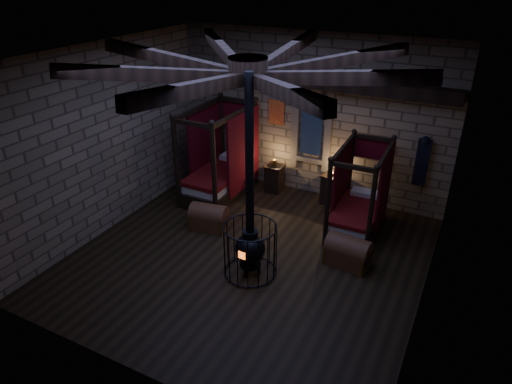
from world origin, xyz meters
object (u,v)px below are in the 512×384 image
at_px(bed_right, 358,210).
at_px(trunk_left, 209,217).
at_px(bed_left, 221,173).
at_px(stove, 250,246).
at_px(trunk_right, 348,252).

height_order(bed_right, trunk_left, bed_right).
bearing_deg(trunk_left, bed_left, 102.56).
relative_size(trunk_left, stove, 0.23).
bearing_deg(trunk_left, trunk_right, -7.69).
bearing_deg(stove, trunk_left, 152.31).
xyz_separation_m(bed_right, trunk_right, (0.22, -1.45, -0.21)).
height_order(bed_left, trunk_right, bed_left).
bearing_deg(bed_left, stove, -49.84).
height_order(trunk_left, trunk_right, trunk_right).
xyz_separation_m(bed_right, stove, (-1.43, -2.65, 0.14)).
distance_m(trunk_right, stove, 2.07).
distance_m(bed_right, trunk_right, 1.49).
relative_size(trunk_right, stove, 0.23).
bearing_deg(trunk_left, stove, -42.76).
distance_m(bed_left, bed_right, 3.78).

